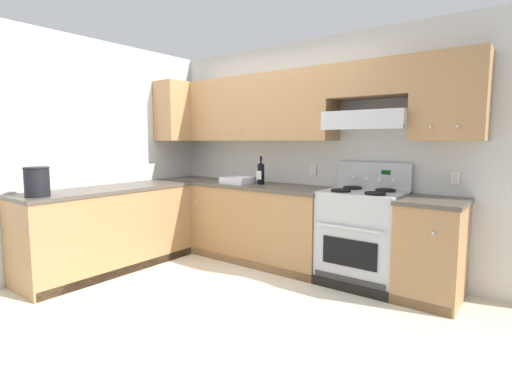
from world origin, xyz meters
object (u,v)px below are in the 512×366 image
at_px(bowl, 237,181).
at_px(bucket, 37,181).
at_px(stove, 362,236).
at_px(wine_bottle, 261,172).

bearing_deg(bowl, bucket, -111.80).
distance_m(stove, wine_bottle, 1.38).
relative_size(wine_bottle, bowl, 1.01).
relative_size(stove, bucket, 4.40).
xyz_separation_m(wine_bottle, bucket, (-1.04, -2.05, 0.00)).
xyz_separation_m(stove, bucket, (-2.30, -2.02, 0.57)).
distance_m(bowl, bucket, 2.09).
height_order(stove, bowl, stove).
height_order(bowl, bucket, bucket).
height_order(wine_bottle, bowl, wine_bottle).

